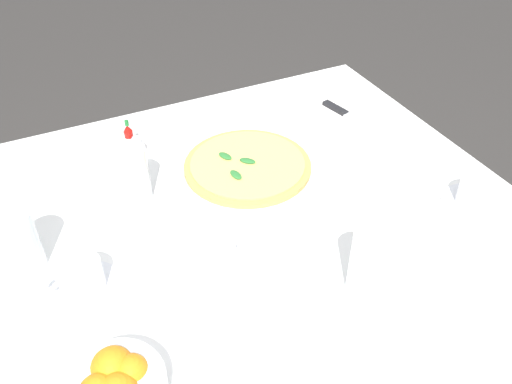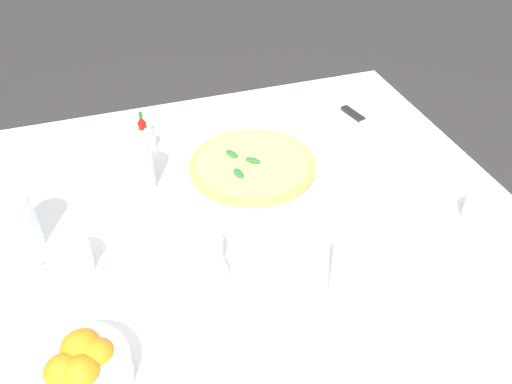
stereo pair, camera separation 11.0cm
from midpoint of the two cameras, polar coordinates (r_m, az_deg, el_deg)
name	(u,v)px [view 2 (the right image)]	position (r m, az deg, el deg)	size (l,w,h in m)	color
dining_table	(259,275)	(1.14, 3.15, -8.96)	(1.07, 1.07, 0.74)	white
pizza_plate	(253,170)	(1.17, 2.33, 2.26)	(0.34, 0.34, 0.02)	white
pizza	(253,165)	(1.16, 2.33, 2.80)	(0.28, 0.28, 0.02)	tan
coffee_cup_near_right	(483,214)	(1.15, 25.57, -2.23)	(0.13, 0.13, 0.06)	white
coffee_cup_far_left	(202,254)	(0.96, -2.46, -6.71)	(0.13, 0.13, 0.06)	white
coffee_cup_back_corner	(70,262)	(0.98, -16.17, -7.27)	(0.13, 0.13, 0.06)	white
water_glass_center_back	(350,277)	(0.91, 13.49, -8.97)	(0.06, 0.06, 0.13)	white
water_glass_far_right	(137,169)	(1.12, -9.83, 2.36)	(0.07, 0.07, 0.12)	white
water_glass_left_edge	(19,224)	(1.05, -21.20, -3.37)	(0.07, 0.07, 0.12)	white
napkin_folded	(365,128)	(1.35, 13.81, 6.58)	(0.25, 0.18, 0.02)	white
dinner_knife	(366,123)	(1.35, 13.98, 7.03)	(0.19, 0.06, 0.01)	silver
citrus_bowl	(80,369)	(0.84, -14.51, -17.98)	(0.15, 0.15, 0.07)	white
hot_sauce_bottle	(143,130)	(1.28, -9.55, 6.40)	(0.02, 0.02, 0.08)	#B7140F
salt_shaker	(150,139)	(1.26, -8.82, 5.49)	(0.03, 0.03, 0.06)	white
pepper_shaker	(137,128)	(1.31, -10.17, 6.61)	(0.03, 0.03, 0.06)	white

